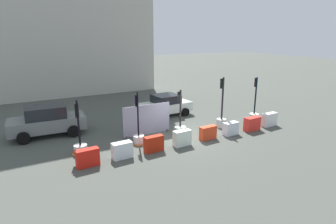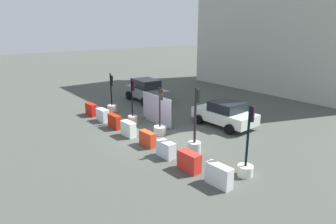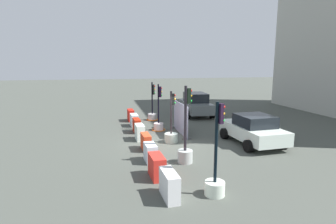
{
  "view_description": "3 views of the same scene",
  "coord_description": "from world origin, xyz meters",
  "px_view_note": "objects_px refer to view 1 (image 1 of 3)",
  "views": [
    {
      "loc": [
        -8.71,
        -13.71,
        6.01
      ],
      "look_at": [
        -0.83,
        0.47,
        1.49
      ],
      "focal_mm": 30.3,
      "sensor_mm": 36.0,
      "label": 1
    },
    {
      "loc": [
        13.14,
        -9.11,
        6.14
      ],
      "look_at": [
        0.76,
        0.32,
        1.56
      ],
      "focal_mm": 31.58,
      "sensor_mm": 36.0,
      "label": 2
    },
    {
      "loc": [
        13.97,
        -3.01,
        4.27
      ],
      "look_at": [
        0.37,
        0.07,
        1.76
      ],
      "focal_mm": 29.4,
      "sensor_mm": 36.0,
      "label": 3
    }
  ],
  "objects_px": {
    "traffic_light_1": "(138,136)",
    "construction_barrier_4": "(208,133)",
    "car_grey_saloon": "(47,121)",
    "construction_barrier_1": "(122,150)",
    "car_white_van": "(165,105)",
    "traffic_light_2": "(180,126)",
    "construction_barrier_2": "(154,144)",
    "traffic_light_4": "(254,112)",
    "construction_barrier_7": "(269,120)",
    "construction_barrier_0": "(88,158)",
    "construction_barrier_3": "(182,138)",
    "traffic_light_0": "(80,146)",
    "construction_barrier_5": "(231,128)",
    "construction_barrier_6": "(252,124)",
    "traffic_light_3": "(221,117)"
  },
  "relations": [
    {
      "from": "traffic_light_0",
      "to": "traffic_light_1",
      "type": "bearing_deg",
      "value": -2.35
    },
    {
      "from": "construction_barrier_0",
      "to": "traffic_light_1",
      "type": "bearing_deg",
      "value": 24.89
    },
    {
      "from": "traffic_light_0",
      "to": "construction_barrier_5",
      "type": "bearing_deg",
      "value": -10.1
    },
    {
      "from": "construction_barrier_3",
      "to": "car_grey_saloon",
      "type": "relative_size",
      "value": 0.23
    },
    {
      "from": "construction_barrier_2",
      "to": "construction_barrier_3",
      "type": "distance_m",
      "value": 1.73
    },
    {
      "from": "construction_barrier_1",
      "to": "car_white_van",
      "type": "height_order",
      "value": "car_white_van"
    },
    {
      "from": "construction_barrier_4",
      "to": "construction_barrier_0",
      "type": "bearing_deg",
      "value": -179.03
    },
    {
      "from": "construction_barrier_1",
      "to": "construction_barrier_2",
      "type": "bearing_deg",
      "value": -0.82
    },
    {
      "from": "traffic_light_0",
      "to": "traffic_light_1",
      "type": "relative_size",
      "value": 0.97
    },
    {
      "from": "car_grey_saloon",
      "to": "construction_barrier_4",
      "type": "bearing_deg",
      "value": -33.01
    },
    {
      "from": "construction_barrier_1",
      "to": "construction_barrier_3",
      "type": "relative_size",
      "value": 1.0
    },
    {
      "from": "construction_barrier_1",
      "to": "car_grey_saloon",
      "type": "height_order",
      "value": "car_grey_saloon"
    },
    {
      "from": "car_white_van",
      "to": "traffic_light_0",
      "type": "bearing_deg",
      "value": -149.65
    },
    {
      "from": "traffic_light_1",
      "to": "car_white_van",
      "type": "height_order",
      "value": "traffic_light_1"
    },
    {
      "from": "traffic_light_0",
      "to": "construction_barrier_4",
      "type": "distance_m",
      "value": 7.16
    },
    {
      "from": "traffic_light_1",
      "to": "construction_barrier_4",
      "type": "height_order",
      "value": "traffic_light_1"
    },
    {
      "from": "construction_barrier_0",
      "to": "construction_barrier_5",
      "type": "relative_size",
      "value": 1.09
    },
    {
      "from": "construction_barrier_6",
      "to": "construction_barrier_7",
      "type": "xyz_separation_m",
      "value": [
        1.67,
        0.1,
        0.01
      ]
    },
    {
      "from": "traffic_light_1",
      "to": "car_grey_saloon",
      "type": "relative_size",
      "value": 0.66
    },
    {
      "from": "construction_barrier_3",
      "to": "construction_barrier_0",
      "type": "bearing_deg",
      "value": -179.64
    },
    {
      "from": "traffic_light_2",
      "to": "construction_barrier_6",
      "type": "xyz_separation_m",
      "value": [
        4.41,
        -1.61,
        -0.07
      ]
    },
    {
      "from": "traffic_light_4",
      "to": "car_white_van",
      "type": "relative_size",
      "value": 0.75
    },
    {
      "from": "construction_barrier_0",
      "to": "construction_barrier_7",
      "type": "bearing_deg",
      "value": 0.64
    },
    {
      "from": "traffic_light_1",
      "to": "construction_barrier_4",
      "type": "relative_size",
      "value": 2.79
    },
    {
      "from": "traffic_light_3",
      "to": "construction_barrier_3",
      "type": "distance_m",
      "value": 4.25
    },
    {
      "from": "construction_barrier_5",
      "to": "construction_barrier_4",
      "type": "bearing_deg",
      "value": 178.43
    },
    {
      "from": "construction_barrier_2",
      "to": "traffic_light_2",
      "type": "bearing_deg",
      "value": 31.53
    },
    {
      "from": "construction_barrier_1",
      "to": "construction_barrier_3",
      "type": "distance_m",
      "value": 3.47
    },
    {
      "from": "traffic_light_0",
      "to": "construction_barrier_7",
      "type": "height_order",
      "value": "traffic_light_0"
    },
    {
      "from": "construction_barrier_3",
      "to": "construction_barrier_4",
      "type": "xyz_separation_m",
      "value": [
        1.84,
        0.09,
        -0.04
      ]
    },
    {
      "from": "traffic_light_4",
      "to": "construction_barrier_5",
      "type": "xyz_separation_m",
      "value": [
        -3.53,
        -1.56,
        -0.18
      ]
    },
    {
      "from": "construction_barrier_2",
      "to": "car_white_van",
      "type": "bearing_deg",
      "value": 56.91
    },
    {
      "from": "construction_barrier_5",
      "to": "car_grey_saloon",
      "type": "relative_size",
      "value": 0.22
    },
    {
      "from": "construction_barrier_3",
      "to": "traffic_light_2",
      "type": "bearing_deg",
      "value": 62.03
    },
    {
      "from": "construction_barrier_4",
      "to": "construction_barrier_7",
      "type": "bearing_deg",
      "value": 0.18
    },
    {
      "from": "traffic_light_0",
      "to": "construction_barrier_0",
      "type": "xyz_separation_m",
      "value": [
        -0.03,
        -1.62,
        -0.01
      ]
    },
    {
      "from": "traffic_light_4",
      "to": "construction_barrier_7",
      "type": "height_order",
      "value": "traffic_light_4"
    },
    {
      "from": "traffic_light_2",
      "to": "car_grey_saloon",
      "type": "distance_m",
      "value": 8.06
    },
    {
      "from": "traffic_light_2",
      "to": "construction_barrier_2",
      "type": "distance_m",
      "value": 3.04
    },
    {
      "from": "traffic_light_0",
      "to": "construction_barrier_4",
      "type": "height_order",
      "value": "traffic_light_0"
    },
    {
      "from": "traffic_light_2",
      "to": "construction_barrier_7",
      "type": "bearing_deg",
      "value": -13.93
    },
    {
      "from": "traffic_light_0",
      "to": "traffic_light_3",
      "type": "relative_size",
      "value": 0.86
    },
    {
      "from": "construction_barrier_7",
      "to": "car_grey_saloon",
      "type": "xyz_separation_m",
      "value": [
        -13.2,
        5.25,
        0.48
      ]
    },
    {
      "from": "traffic_light_2",
      "to": "construction_barrier_6",
      "type": "distance_m",
      "value": 4.7
    },
    {
      "from": "construction_barrier_2",
      "to": "construction_barrier_4",
      "type": "distance_m",
      "value": 3.57
    },
    {
      "from": "traffic_light_2",
      "to": "construction_barrier_1",
      "type": "bearing_deg",
      "value": -160.15
    },
    {
      "from": "traffic_light_0",
      "to": "traffic_light_2",
      "type": "height_order",
      "value": "traffic_light_0"
    },
    {
      "from": "traffic_light_2",
      "to": "car_grey_saloon",
      "type": "xyz_separation_m",
      "value": [
        -7.13,
        3.74,
        0.43
      ]
    },
    {
      "from": "car_grey_saloon",
      "to": "traffic_light_4",
      "type": "bearing_deg",
      "value": -15.74
    },
    {
      "from": "traffic_light_4",
      "to": "construction_barrier_7",
      "type": "bearing_deg",
      "value": -94.62
    }
  ]
}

